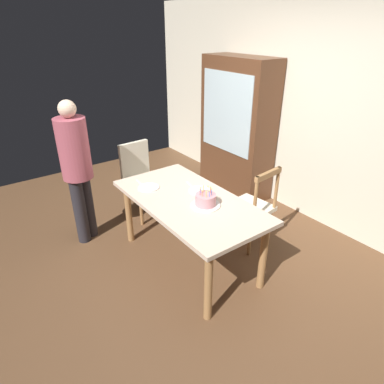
# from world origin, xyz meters

# --- Properties ---
(ground) EXTENTS (6.40, 6.40, 0.00)m
(ground) POSITION_xyz_m (0.00, 0.00, 0.00)
(ground) COLOR brown
(back_wall) EXTENTS (6.40, 0.10, 2.60)m
(back_wall) POSITION_xyz_m (0.00, 1.85, 1.30)
(back_wall) COLOR beige
(back_wall) RESTS_ON ground
(dining_table) EXTENTS (1.63, 0.85, 0.75)m
(dining_table) POSITION_xyz_m (0.00, 0.00, 0.65)
(dining_table) COLOR beige
(dining_table) RESTS_ON ground
(birthday_cake) EXTENTS (0.28, 0.28, 0.18)m
(birthday_cake) POSITION_xyz_m (0.19, 0.05, 0.80)
(birthday_cake) COLOR silver
(birthday_cake) RESTS_ON dining_table
(plate_near_celebrant) EXTENTS (0.22, 0.22, 0.01)m
(plate_near_celebrant) POSITION_xyz_m (-0.45, -0.19, 0.75)
(plate_near_celebrant) COLOR white
(plate_near_celebrant) RESTS_ON dining_table
(plate_far_side) EXTENTS (0.22, 0.22, 0.01)m
(plate_far_side) POSITION_xyz_m (-0.08, 0.19, 0.75)
(plate_far_side) COLOR white
(plate_far_side) RESTS_ON dining_table
(fork_near_celebrant) EXTENTS (0.18, 0.03, 0.01)m
(fork_near_celebrant) POSITION_xyz_m (-0.61, -0.21, 0.75)
(fork_near_celebrant) COLOR silver
(fork_near_celebrant) RESTS_ON dining_table
(fork_far_side) EXTENTS (0.18, 0.06, 0.01)m
(fork_far_side) POSITION_xyz_m (-0.24, 0.19, 0.75)
(fork_far_side) COLOR silver
(fork_far_side) RESTS_ON dining_table
(chair_spindle_back) EXTENTS (0.48, 0.48, 0.95)m
(chair_spindle_back) POSITION_xyz_m (0.14, 0.75, 0.46)
(chair_spindle_back) COLOR beige
(chair_spindle_back) RESTS_ON ground
(chair_upholstered) EXTENTS (0.47, 0.46, 0.95)m
(chair_upholstered) POSITION_xyz_m (-1.21, 0.10, 0.53)
(chair_upholstered) COLOR beige
(chair_upholstered) RESTS_ON ground
(person_celebrant) EXTENTS (0.32, 0.32, 1.61)m
(person_celebrant) POSITION_xyz_m (-1.07, -0.71, 0.92)
(person_celebrant) COLOR #262328
(person_celebrant) RESTS_ON ground
(china_cabinet) EXTENTS (1.10, 0.45, 1.90)m
(china_cabinet) POSITION_xyz_m (-1.00, 1.56, 0.95)
(china_cabinet) COLOR #56331E
(china_cabinet) RESTS_ON ground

